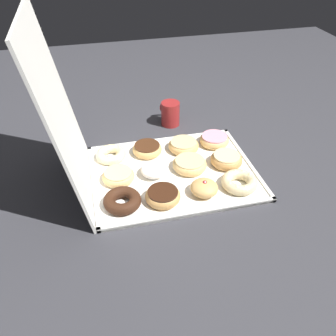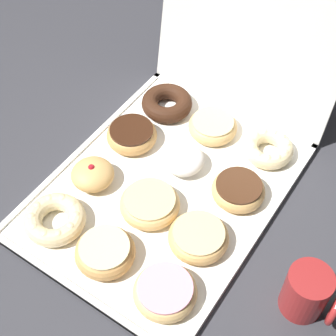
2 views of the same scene
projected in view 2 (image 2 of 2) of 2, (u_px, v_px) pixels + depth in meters
ground_plane at (165, 191)px, 1.06m from camera, size 3.00×3.00×0.00m
donut_box at (165, 189)px, 1.06m from camera, size 0.43×0.56×0.01m
cruller_donut_0 at (55, 219)px, 0.98m from camera, size 0.12×0.12×0.04m
glazed_ring_donut_1 at (105, 252)px, 0.93m from camera, size 0.11×0.11×0.04m
pink_frosted_donut_2 at (165, 291)px, 0.89m from camera, size 0.11×0.11×0.04m
jelly_filled_donut_3 at (93, 174)px, 1.04m from camera, size 0.09×0.09×0.05m
glazed_ring_donut_4 at (150, 204)px, 1.00m from camera, size 0.12×0.12×0.04m
glazed_ring_donut_5 at (198, 237)px, 0.96m from camera, size 0.12×0.12×0.04m
chocolate_frosted_donut_6 at (132, 135)px, 1.12m from camera, size 0.11×0.11×0.04m
powdered_filled_donut_7 at (184, 160)px, 1.07m from camera, size 0.09×0.09×0.05m
chocolate_frosted_donut_8 at (238, 190)px, 1.02m from camera, size 0.11×0.11×0.04m
chocolate_cake_ring_donut_9 at (167, 103)px, 1.18m from camera, size 0.12×0.12×0.04m
glazed_ring_donut_10 at (213, 126)px, 1.14m from camera, size 0.11×0.11×0.04m
cruller_donut_11 at (268, 148)px, 1.10m from camera, size 0.11×0.11×0.04m
coffee_mug at (308, 292)px, 0.86m from camera, size 0.10×0.08×0.10m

